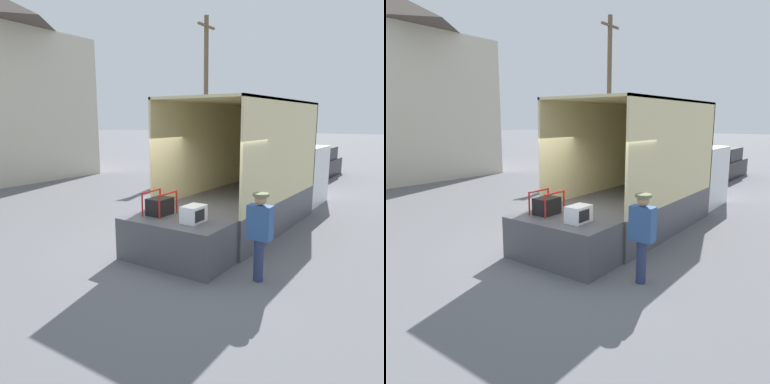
# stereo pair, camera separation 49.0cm
# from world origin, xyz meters

# --- Properties ---
(ground_plane) EXTENTS (160.00, 160.00, 0.00)m
(ground_plane) POSITION_xyz_m (0.00, 0.00, 0.00)
(ground_plane) COLOR slate
(box_truck) EXTENTS (7.41, 2.37, 3.42)m
(box_truck) POSITION_xyz_m (4.17, -0.00, 0.92)
(box_truck) COLOR white
(box_truck) RESTS_ON ground
(tailgate_deck) EXTENTS (1.23, 2.25, 0.90)m
(tailgate_deck) POSITION_xyz_m (-0.61, 0.00, 0.45)
(tailgate_deck) COLOR #4C4C51
(tailgate_deck) RESTS_ON ground
(microwave) EXTENTS (0.51, 0.36, 0.34)m
(microwave) POSITION_xyz_m (-0.58, -0.42, 1.07)
(microwave) COLOR white
(microwave) RESTS_ON tailgate_deck
(portable_generator) EXTENTS (0.65, 0.49, 0.51)m
(portable_generator) POSITION_xyz_m (-0.45, 0.53, 1.10)
(portable_generator) COLOR black
(portable_generator) RESTS_ON tailgate_deck
(worker_person) EXTENTS (0.30, 0.44, 1.65)m
(worker_person) POSITION_xyz_m (-0.57, -1.83, 1.01)
(worker_person) COLOR navy
(worker_person) RESTS_ON ground
(pickup_truck_black) EXTENTS (5.10, 2.06, 1.52)m
(pickup_truck_black) POSITION_xyz_m (12.98, 1.16, 0.62)
(pickup_truck_black) COLOR black
(pickup_truck_black) RESTS_ON ground
(utility_pole) EXTENTS (1.80, 0.28, 9.11)m
(utility_pole) POSITION_xyz_m (13.90, 8.16, 4.71)
(utility_pole) COLOR brown
(utility_pole) RESTS_ON ground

